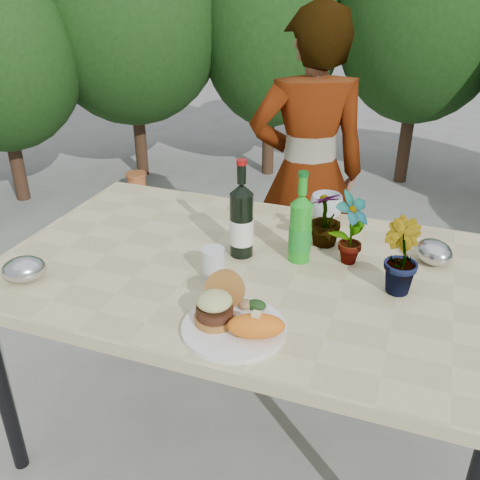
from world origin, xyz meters
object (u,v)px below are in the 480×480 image
(dinner_plate, at_px, (234,328))
(wine_bottle, at_px, (241,221))
(patio_table, at_px, (248,280))
(person, at_px, (307,175))

(dinner_plate, relative_size, wine_bottle, 0.84)
(patio_table, xyz_separation_m, wine_bottle, (-0.05, 0.06, 0.18))
(patio_table, height_order, person, person)
(patio_table, xyz_separation_m, person, (-0.02, 0.88, 0.06))
(patio_table, relative_size, wine_bottle, 4.83)
(wine_bottle, distance_m, person, 0.83)
(wine_bottle, bearing_deg, patio_table, -40.73)
(patio_table, distance_m, person, 0.88)
(patio_table, xyz_separation_m, dinner_plate, (0.08, -0.34, 0.06))
(person, bearing_deg, patio_table, 67.14)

